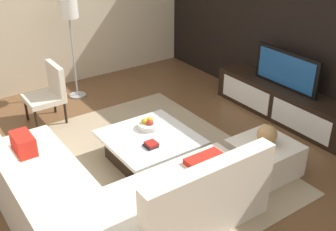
{
  "coord_description": "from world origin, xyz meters",
  "views": [
    {
      "loc": [
        3.63,
        -2.22,
        2.95
      ],
      "look_at": [
        -0.09,
        0.37,
        0.59
      ],
      "focal_mm": 44.19,
      "sensor_mm": 36.0,
      "label": 1
    }
  ],
  "objects_px": {
    "ottoman": "(264,158)",
    "media_console": "(282,102)",
    "coffee_table": "(150,149)",
    "fruit_bowl": "(149,124)",
    "book_stack": "(151,145)",
    "decorative_ball": "(267,135)",
    "sectional_couch": "(101,197)",
    "accent_chair_near": "(49,90)",
    "television": "(286,70)",
    "floor_lamp": "(69,15)"
  },
  "relations": [
    {
      "from": "floor_lamp",
      "to": "book_stack",
      "type": "relative_size",
      "value": 11.17
    },
    {
      "from": "media_console",
      "to": "ottoman",
      "type": "xyz_separation_m",
      "value": [
        0.86,
        -1.28,
        -0.05
      ]
    },
    {
      "from": "television",
      "to": "floor_lamp",
      "type": "distance_m",
      "value": 3.4
    },
    {
      "from": "accent_chair_near",
      "to": "fruit_bowl",
      "type": "height_order",
      "value": "accent_chair_near"
    },
    {
      "from": "book_stack",
      "to": "television",
      "type": "bearing_deg",
      "value": 92.65
    },
    {
      "from": "coffee_table",
      "to": "ottoman",
      "type": "xyz_separation_m",
      "value": [
        0.96,
        1.02,
        -0.0
      ]
    },
    {
      "from": "decorative_ball",
      "to": "coffee_table",
      "type": "bearing_deg",
      "value": -133.19
    },
    {
      "from": "fruit_bowl",
      "to": "decorative_ball",
      "type": "xyz_separation_m",
      "value": [
        1.14,
        0.92,
        0.09
      ]
    },
    {
      "from": "accent_chair_near",
      "to": "decorative_ball",
      "type": "height_order",
      "value": "accent_chair_near"
    },
    {
      "from": "accent_chair_near",
      "to": "book_stack",
      "type": "height_order",
      "value": "accent_chair_near"
    },
    {
      "from": "sectional_couch",
      "to": "ottoman",
      "type": "xyz_separation_m",
      "value": [
        0.34,
        2.0,
        -0.09
      ]
    },
    {
      "from": "decorative_ball",
      "to": "book_stack",
      "type": "relative_size",
      "value": 1.62
    },
    {
      "from": "sectional_couch",
      "to": "ottoman",
      "type": "bearing_deg",
      "value": 80.22
    },
    {
      "from": "decorative_ball",
      "to": "book_stack",
      "type": "distance_m",
      "value": 1.37
    },
    {
      "from": "sectional_couch",
      "to": "book_stack",
      "type": "xyz_separation_m",
      "value": [
        -0.4,
        0.86,
        0.12
      ]
    },
    {
      "from": "media_console",
      "to": "book_stack",
      "type": "relative_size",
      "value": 15.78
    },
    {
      "from": "television",
      "to": "media_console",
      "type": "bearing_deg",
      "value": -90.0
    },
    {
      "from": "decorative_ball",
      "to": "fruit_bowl",
      "type": "bearing_deg",
      "value": -141.07
    },
    {
      "from": "ottoman",
      "to": "book_stack",
      "type": "bearing_deg",
      "value": -123.22
    },
    {
      "from": "decorative_ball",
      "to": "book_stack",
      "type": "xyz_separation_m",
      "value": [
        -0.75,
        -1.14,
        -0.11
      ]
    },
    {
      "from": "media_console",
      "to": "book_stack",
      "type": "height_order",
      "value": "media_console"
    },
    {
      "from": "ottoman",
      "to": "fruit_bowl",
      "type": "distance_m",
      "value": 1.48
    },
    {
      "from": "floor_lamp",
      "to": "decorative_ball",
      "type": "height_order",
      "value": "floor_lamp"
    },
    {
      "from": "accent_chair_near",
      "to": "floor_lamp",
      "type": "height_order",
      "value": "floor_lamp"
    },
    {
      "from": "coffee_table",
      "to": "accent_chair_near",
      "type": "bearing_deg",
      "value": -161.77
    },
    {
      "from": "television",
      "to": "coffee_table",
      "type": "xyz_separation_m",
      "value": [
        -0.1,
        -2.3,
        -0.57
      ]
    },
    {
      "from": "floor_lamp",
      "to": "ottoman",
      "type": "distance_m",
      "value": 3.68
    },
    {
      "from": "accent_chair_near",
      "to": "floor_lamp",
      "type": "xyz_separation_m",
      "value": [
        -0.6,
        0.66,
        0.89
      ]
    },
    {
      "from": "television",
      "to": "sectional_couch",
      "type": "xyz_separation_m",
      "value": [
        0.51,
        -3.28,
        -0.49
      ]
    },
    {
      "from": "media_console",
      "to": "fruit_bowl",
      "type": "height_order",
      "value": "fruit_bowl"
    },
    {
      "from": "coffee_table",
      "to": "book_stack",
      "type": "bearing_deg",
      "value": -29.28
    },
    {
      "from": "decorative_ball",
      "to": "media_console",
      "type": "bearing_deg",
      "value": 123.89
    },
    {
      "from": "coffee_table",
      "to": "floor_lamp",
      "type": "distance_m",
      "value": 2.67
    },
    {
      "from": "television",
      "to": "decorative_ball",
      "type": "relative_size",
      "value": 4.68
    },
    {
      "from": "fruit_bowl",
      "to": "book_stack",
      "type": "bearing_deg",
      "value": -28.99
    },
    {
      "from": "coffee_table",
      "to": "decorative_ball",
      "type": "bearing_deg",
      "value": 46.81
    },
    {
      "from": "ottoman",
      "to": "book_stack",
      "type": "distance_m",
      "value": 1.38
    },
    {
      "from": "fruit_bowl",
      "to": "media_console",
      "type": "bearing_deg",
      "value": 82.68
    },
    {
      "from": "television",
      "to": "ottoman",
      "type": "relative_size",
      "value": 1.61
    },
    {
      "from": "sectional_couch",
      "to": "accent_chair_near",
      "type": "distance_m",
      "value": 2.45
    },
    {
      "from": "ottoman",
      "to": "fruit_bowl",
      "type": "xyz_separation_m",
      "value": [
        -1.14,
        -0.92,
        0.23
      ]
    },
    {
      "from": "fruit_bowl",
      "to": "book_stack",
      "type": "xyz_separation_m",
      "value": [
        0.39,
        -0.22,
        -0.02
      ]
    },
    {
      "from": "floor_lamp",
      "to": "decorative_ball",
      "type": "relative_size",
      "value": 6.88
    },
    {
      "from": "ottoman",
      "to": "media_console",
      "type": "bearing_deg",
      "value": 123.89
    },
    {
      "from": "television",
      "to": "floor_lamp",
      "type": "bearing_deg",
      "value": -138.28
    },
    {
      "from": "book_stack",
      "to": "coffee_table",
      "type": "bearing_deg",
      "value": 150.72
    },
    {
      "from": "sectional_couch",
      "to": "coffee_table",
      "type": "bearing_deg",
      "value": 122.06
    },
    {
      "from": "sectional_couch",
      "to": "book_stack",
      "type": "relative_size",
      "value": 16.24
    },
    {
      "from": "coffee_table",
      "to": "fruit_bowl",
      "type": "height_order",
      "value": "fruit_bowl"
    },
    {
      "from": "media_console",
      "to": "decorative_ball",
      "type": "bearing_deg",
      "value": -56.11
    }
  ]
}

